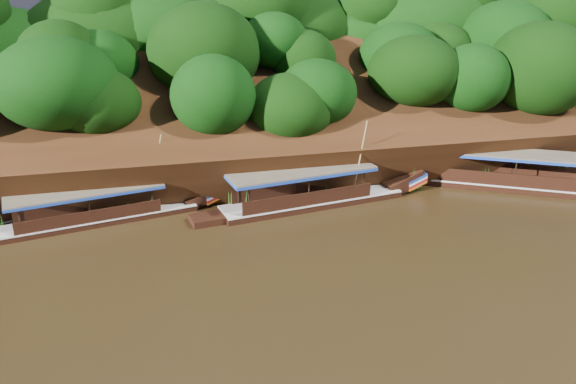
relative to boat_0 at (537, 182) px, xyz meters
name	(u,v)px	position (x,y,z in m)	size (l,w,h in m)	color
ground	(383,257)	(-14.99, -7.08, -0.61)	(160.00, 160.00, 0.00)	black
riverbank	(286,126)	(-15.00, 15.65, 1.27)	(120.00, 30.06, 19.40)	black
boat_0	(537,182)	(0.00, 0.00, 0.00)	(15.62, 10.17, 6.26)	black
boat_1	(323,195)	(-15.89, 1.32, -0.02)	(15.24, 4.54, 6.23)	black
boat_2	(113,212)	(-29.75, 1.91, -0.11)	(14.22, 4.75, 5.61)	black
reeds	(266,191)	(-19.64, 2.30, 0.25)	(47.75, 2.34, 2.16)	#285E17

